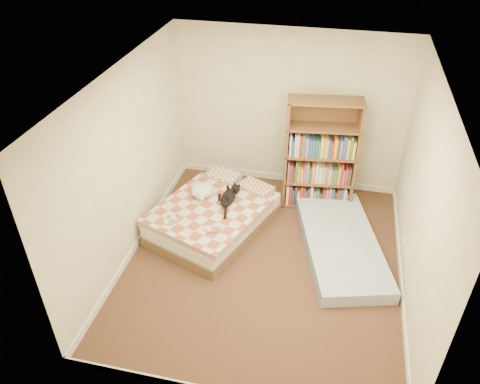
% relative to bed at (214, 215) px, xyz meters
% --- Properties ---
extents(room, '(3.51, 4.01, 2.51)m').
position_rel_bed_xyz_m(room, '(0.82, -0.55, 0.98)').
color(room, '#482B1F').
rests_on(room, ground).
extents(bed, '(1.76, 2.07, 0.47)m').
position_rel_bed_xyz_m(bed, '(0.00, 0.00, 0.00)').
color(bed, brown).
rests_on(bed, room).
extents(bookshelf, '(1.08, 0.47, 1.72)m').
position_rel_bed_xyz_m(bookshelf, '(1.36, 0.93, 0.40)').
color(bookshelf, '#56331D').
rests_on(bookshelf, room).
extents(floor_mattress, '(1.45, 2.24, 0.19)m').
position_rel_bed_xyz_m(floor_mattress, '(1.79, -0.08, -0.12)').
color(floor_mattress, '#6884AD').
rests_on(floor_mattress, room).
extents(black_cat, '(0.30, 0.71, 0.16)m').
position_rel_bed_xyz_m(black_cat, '(0.19, 0.12, 0.28)').
color(black_cat, black).
rests_on(black_cat, bed).
extents(white_dog, '(0.44, 0.45, 0.17)m').
position_rel_bed_xyz_m(white_dog, '(-0.20, 0.14, 0.29)').
color(white_dog, white).
rests_on(white_dog, bed).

